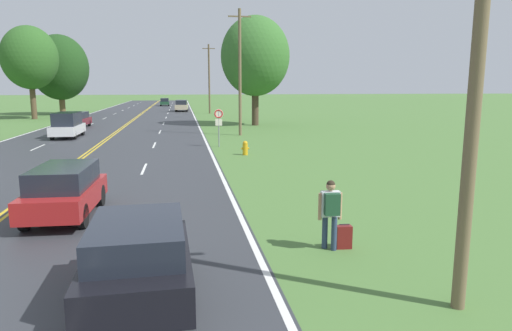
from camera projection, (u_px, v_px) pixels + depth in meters
name	position (u px, v px, depth m)	size (l,w,h in m)	color
hitchhiker_person	(331.00, 208.00, 11.05)	(0.59, 0.44, 1.74)	navy
suitcase	(344.00, 237.00, 11.28)	(0.39, 0.21, 0.63)	maroon
fire_hydrant	(245.00, 148.00, 26.43)	(0.46, 0.30, 0.83)	gold
traffic_sign	(219.00, 119.00, 29.65)	(0.60, 0.10, 2.47)	gray
utility_pole_foreground	(475.00, 93.00, 7.65)	(1.80, 0.24, 7.44)	brown
utility_pole_midground	(240.00, 71.00, 36.09)	(1.80, 0.24, 9.87)	brown
utility_pole_far	(209.00, 78.00, 64.70)	(1.80, 0.24, 9.69)	brown
tree_left_verge	(60.00, 68.00, 61.69)	(7.59, 7.59, 10.75)	brown
tree_behind_sign	(255.00, 56.00, 45.06)	(6.81, 6.81, 10.76)	#473828
tree_mid_treeline	(30.00, 58.00, 53.53)	(6.41, 6.41, 10.89)	brown
car_black_hatchback_nearest	(138.00, 259.00, 8.49)	(2.00, 3.65, 1.53)	black
car_red_hatchback_approaching	(65.00, 190.00, 13.87)	(1.88, 4.03, 1.59)	black
car_white_van_mid_far	(67.00, 125.00, 35.15)	(1.83, 4.61, 1.95)	black
car_maroon_hatchback_receding	(76.00, 119.00, 43.65)	(2.11, 4.24, 1.47)	black
car_champagne_suv_distant	(182.00, 105.00, 71.09)	(2.11, 4.85, 1.74)	black
car_dark_green_hatchback_horizon	(165.00, 102.00, 90.00)	(1.78, 3.64, 1.50)	black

